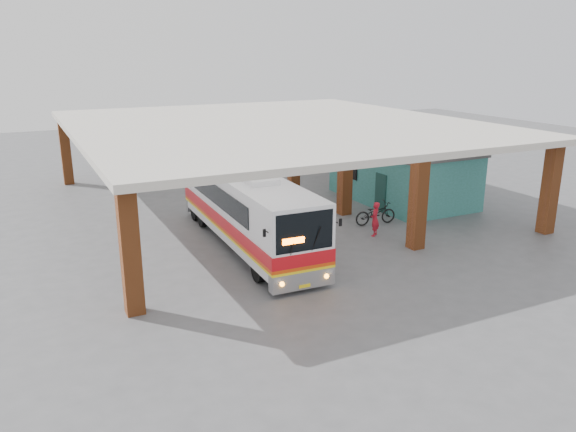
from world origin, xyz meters
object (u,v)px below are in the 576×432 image
Objects in this scene: coach_bus at (246,208)px; red_chair at (343,192)px; motorcycle at (375,213)px; pedestrian at (375,219)px.

coach_bus reaches higher than red_chair.
coach_bus is 7.06m from motorcycle.
pedestrian is at bearing -11.85° from coach_bus.
red_chair is at bearing -152.85° from pedestrian.
pedestrian reaches higher than red_chair.
motorcycle is at bearing -168.85° from pedestrian.
motorcycle is (6.97, 0.05, -1.14)m from coach_bus.
red_chair is at bearing -9.08° from motorcycle.
motorcycle is 5.55m from red_chair.
pedestrian is 7.29m from red_chair.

